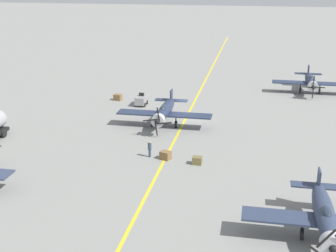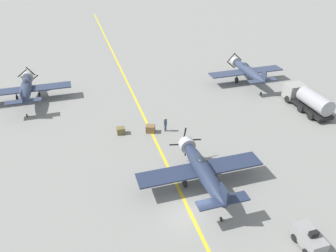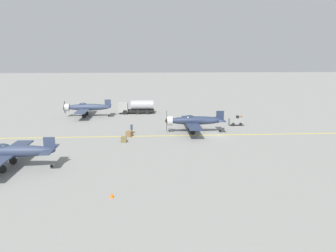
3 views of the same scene
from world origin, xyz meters
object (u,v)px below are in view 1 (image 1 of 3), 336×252
Objects in this scene: airplane_mid_center at (165,111)px; supply_crate_mid_lane at (197,160)px; ground_crew_walking at (150,148)px; airplane_near_left at (310,81)px; supply_crate_by_tanker at (166,155)px; supply_crate_outboard at (118,97)px; tow_tractor at (141,100)px; airplane_far_left at (325,215)px.

airplane_mid_center is 12.53× the size of supply_crate_mid_lane.
airplane_mid_center is 10.48m from ground_crew_walking.
airplane_near_left is at bearing -113.57° from supply_crate_mid_lane.
supply_crate_by_tanker is (-2.21, 10.70, -1.58)m from airplane_mid_center.
supply_crate_outboard is (9.91, -21.14, -0.52)m from ground_crew_walking.
ground_crew_walking is (-5.74, 19.19, 0.19)m from tow_tractor.
airplane_mid_center is at bearing -63.51° from supply_crate_mid_lane.
airplane_mid_center reaches higher than airplane_far_left.
supply_crate_by_tanker is at bearing 111.10° from tow_tractor.
supply_crate_by_tanker is (-1.78, 0.28, -0.54)m from ground_crew_walking.
tow_tractor is 2.49× the size of supply_crate_by_tanker.
tow_tractor is at bearing -61.43° from supply_crate_mid_lane.
supply_crate_mid_lane is 26.79m from supply_crate_outboard.
airplane_mid_center is 11.04m from supply_crate_by_tanker.
supply_crate_outboard is at bearing -59.57° from airplane_mid_center.
airplane_mid_center is 12.81m from supply_crate_mid_lane.
airplane_mid_center is at bearing -87.59° from ground_crew_walking.
supply_crate_mid_lane is at bearing 124.43° from supply_crate_outboard.
airplane_mid_center reaches higher than supply_crate_by_tanker.
supply_crate_outboard is (11.69, -21.43, 0.03)m from supply_crate_by_tanker.
airplane_near_left is 11.48× the size of supply_crate_by_tanker.
airplane_mid_center is 28.86m from airplane_far_left.
supply_crate_by_tanker is 3.52m from supply_crate_mid_lane.
airplane_far_left is 11.48× the size of supply_crate_by_tanker.
tow_tractor is (25.01, 12.06, -1.22)m from airplane_near_left.
supply_crate_mid_lane is at bearing 169.03° from supply_crate_by_tanker.
tow_tractor is at bearing -73.36° from ground_crew_walking.
airplane_near_left is 10.85× the size of supply_crate_outboard.
tow_tractor reaches higher than supply_crate_mid_lane.
airplane_mid_center reaches higher than ground_crew_walking.
airplane_near_left is at bearing -160.91° from supply_crate_outboard.
airplane_mid_center reaches higher than supply_crate_outboard.
airplane_far_left is 4.62× the size of tow_tractor.
supply_crate_outboard is (4.18, -1.95, -0.33)m from tow_tractor.
supply_crate_by_tanker is 1.09× the size of supply_crate_mid_lane.
ground_crew_walking is at bearing 106.64° from tow_tractor.
airplane_near_left is (-19.71, -20.83, 0.00)m from airplane_mid_center.
airplane_mid_center is 11.48× the size of supply_crate_by_tanker.
airplane_far_left is 20.91m from ground_crew_walking.
supply_crate_outboard is at bearing -64.88° from ground_crew_walking.
supply_crate_outboard is at bearing -55.57° from supply_crate_mid_lane.
supply_crate_mid_lane is at bearing 55.09° from airplane_near_left.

